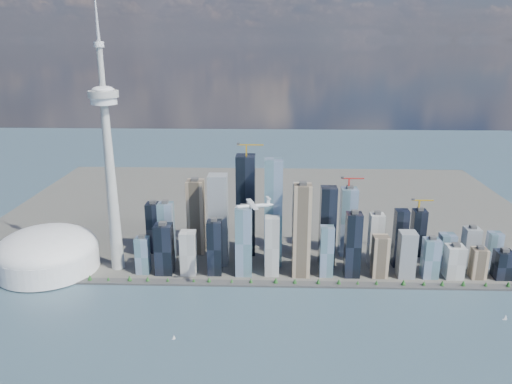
{
  "coord_description": "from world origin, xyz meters",
  "views": [
    {
      "loc": [
        12.91,
        -614.21,
        449.99
      ],
      "look_at": [
        -15.56,
        260.0,
        183.38
      ],
      "focal_mm": 35.0,
      "sensor_mm": 36.0,
      "label": 1
    }
  ],
  "objects_px": {
    "needle_tower": "(109,157)",
    "sailboat_west": "(174,338)",
    "airplane": "(254,205)",
    "sailboat_east": "(505,318)",
    "dome_stadium": "(47,252)"
  },
  "relations": [
    {
      "from": "sailboat_west",
      "to": "sailboat_east",
      "type": "height_order",
      "value": "sailboat_east"
    },
    {
      "from": "needle_tower",
      "to": "dome_stadium",
      "type": "distance_m",
      "value": 241.4
    },
    {
      "from": "dome_stadium",
      "to": "airplane",
      "type": "height_order",
      "value": "airplane"
    },
    {
      "from": "sailboat_east",
      "to": "needle_tower",
      "type": "bearing_deg",
      "value": 171.74
    },
    {
      "from": "dome_stadium",
      "to": "airplane",
      "type": "relative_size",
      "value": 3.01
    },
    {
      "from": "sailboat_east",
      "to": "sailboat_west",
      "type": "bearing_deg",
      "value": -166.76
    },
    {
      "from": "needle_tower",
      "to": "airplane",
      "type": "bearing_deg",
      "value": -23.12
    },
    {
      "from": "needle_tower",
      "to": "sailboat_west",
      "type": "height_order",
      "value": "needle_tower"
    },
    {
      "from": "sailboat_west",
      "to": "sailboat_east",
      "type": "relative_size",
      "value": 0.79
    },
    {
      "from": "needle_tower",
      "to": "sailboat_west",
      "type": "bearing_deg",
      "value": -56.83
    },
    {
      "from": "needle_tower",
      "to": "sailboat_east",
      "type": "height_order",
      "value": "needle_tower"
    },
    {
      "from": "airplane",
      "to": "sailboat_east",
      "type": "xyz_separation_m",
      "value": [
        423.93,
        -51.34,
        -177.67
      ]
    },
    {
      "from": "airplane",
      "to": "sailboat_west",
      "type": "height_order",
      "value": "airplane"
    },
    {
      "from": "needle_tower",
      "to": "sailboat_east",
      "type": "distance_m",
      "value": 764.32
    },
    {
      "from": "dome_stadium",
      "to": "sailboat_east",
      "type": "height_order",
      "value": "dome_stadium"
    }
  ]
}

